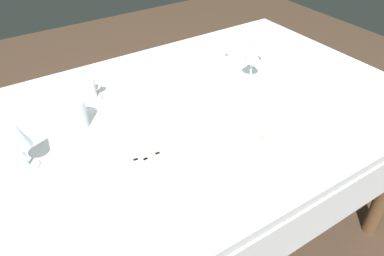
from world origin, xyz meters
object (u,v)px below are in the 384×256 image
(spoon_soup, at_px, (250,124))
(wine_glass_left, at_px, (255,42))
(coffee_cup_left, at_px, (218,53))
(spoon_dessert, at_px, (258,123))
(drink_tumbler, at_px, (77,116))
(fork_inner, at_px, (155,170))
(wine_glass_right, at_px, (18,138))
(dinner_plate, at_px, (213,150))
(wine_glass_centre, at_px, (252,56))
(napkin_folded, at_px, (182,76))
(dinner_knife, at_px, (246,131))
(fork_outer, at_px, (167,166))
(spoon_tea, at_px, (263,119))
(coffee_cup_right, at_px, (85,89))
(fork_salad, at_px, (144,172))

(spoon_soup, height_order, wine_glass_left, wine_glass_left)
(spoon_soup, relative_size, coffee_cup_left, 2.24)
(spoon_dessert, distance_m, drink_tumbler, 0.62)
(fork_inner, distance_m, spoon_dessert, 0.42)
(drink_tumbler, bearing_deg, wine_glass_right, -150.89)
(dinner_plate, relative_size, wine_glass_right, 1.67)
(dinner_plate, xyz_separation_m, spoon_soup, (0.19, 0.05, -0.01))
(dinner_plate, height_order, wine_glass_centre, wine_glass_centre)
(napkin_folded, bearing_deg, dinner_knife, -82.33)
(fork_outer, relative_size, spoon_tea, 1.03)
(spoon_soup, relative_size, napkin_folded, 1.50)
(fork_outer, xyz_separation_m, spoon_soup, (0.35, 0.03, 0.00))
(wine_glass_centre, distance_m, napkin_folded, 0.30)
(spoon_soup, xyz_separation_m, wine_glass_left, (0.31, 0.34, 0.10))
(fork_inner, distance_m, dinner_knife, 0.36)
(coffee_cup_left, bearing_deg, dinner_plate, -127.68)
(spoon_soup, distance_m, coffee_cup_right, 0.63)
(dinner_plate, bearing_deg, coffee_cup_left, 52.32)
(dinner_plate, xyz_separation_m, coffee_cup_right, (-0.22, 0.52, 0.04))
(wine_glass_centre, distance_m, drink_tumbler, 0.72)
(fork_inner, bearing_deg, napkin_folded, 47.60)
(spoon_tea, height_order, coffee_cup_left, coffee_cup_left)
(fork_inner, distance_m, fork_salad, 0.03)
(fork_inner, bearing_deg, dinner_plate, -6.91)
(dinner_plate, height_order, wine_glass_left, wine_glass_left)
(fork_outer, height_order, wine_glass_right, wine_glass_right)
(spoon_soup, relative_size, wine_glass_left, 1.43)
(dinner_plate, height_order, fork_outer, dinner_plate)
(wine_glass_left, bearing_deg, fork_salad, -154.14)
(drink_tumbler, bearing_deg, wine_glass_centre, -5.05)
(spoon_soup, xyz_separation_m, napkin_folded, (-0.08, 0.32, 0.07))
(wine_glass_centre, xyz_separation_m, napkin_folded, (-0.30, 0.06, -0.03))
(fork_outer, xyz_separation_m, coffee_cup_left, (0.54, 0.48, 0.04))
(spoon_tea, bearing_deg, fork_salad, -178.56)
(fork_outer, height_order, coffee_cup_right, coffee_cup_right)
(spoon_soup, distance_m, wine_glass_left, 0.47)
(spoon_dessert, height_order, wine_glass_left, wine_glass_left)
(dinner_knife, distance_m, spoon_tea, 0.10)
(fork_inner, xyz_separation_m, coffee_cup_left, (0.58, 0.48, 0.04))
(dinner_knife, xyz_separation_m, napkin_folded, (-0.05, 0.34, 0.07))
(fork_inner, height_order, wine_glass_left, wine_glass_left)
(dinner_plate, distance_m, dinner_knife, 0.16)
(spoon_dessert, bearing_deg, napkin_folded, 108.61)
(fork_inner, relative_size, dinner_knife, 0.89)
(wine_glass_right, bearing_deg, wine_glass_left, 7.74)
(spoon_dessert, bearing_deg, wine_glass_right, 163.81)
(wine_glass_right, bearing_deg, dinner_plate, -26.38)
(drink_tumbler, distance_m, napkin_folded, 0.42)
(dinner_plate, relative_size, drink_tumbler, 2.60)
(spoon_dessert, height_order, napkin_folded, napkin_folded)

